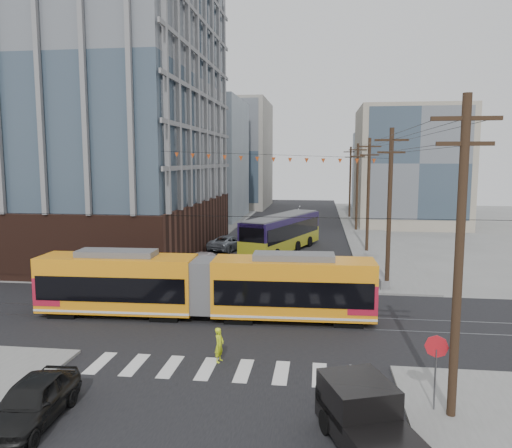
% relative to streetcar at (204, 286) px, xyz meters
% --- Properties ---
extents(ground, '(160.00, 160.00, 0.00)m').
position_rel_streetcar_xyz_m(ground, '(2.51, -3.89, -1.83)').
color(ground, slate).
extents(office_building, '(30.00, 25.00, 28.60)m').
position_rel_streetcar_xyz_m(office_building, '(-19.49, 19.11, 12.47)').
color(office_building, '#381E16').
rests_on(office_building, ground).
extents(bg_bldg_nw_near, '(18.00, 16.00, 18.00)m').
position_rel_streetcar_xyz_m(bg_bldg_nw_near, '(-14.49, 48.11, 7.17)').
color(bg_bldg_nw_near, '#8C99A5').
rests_on(bg_bldg_nw_near, ground).
extents(bg_bldg_ne_near, '(14.00, 14.00, 16.00)m').
position_rel_streetcar_xyz_m(bg_bldg_ne_near, '(18.51, 44.11, 6.17)').
color(bg_bldg_ne_near, gray).
rests_on(bg_bldg_ne_near, ground).
extents(bg_bldg_nw_far, '(16.00, 18.00, 20.00)m').
position_rel_streetcar_xyz_m(bg_bldg_nw_far, '(-11.49, 68.11, 8.17)').
color(bg_bldg_nw_far, gray).
rests_on(bg_bldg_nw_far, ground).
extents(bg_bldg_ne_far, '(16.00, 16.00, 14.00)m').
position_rel_streetcar_xyz_m(bg_bldg_ne_far, '(20.51, 64.11, 5.17)').
color(bg_bldg_ne_far, '#8C99A5').
rests_on(bg_bldg_ne_far, ground).
extents(utility_pole_near, '(0.30, 0.30, 11.00)m').
position_rel_streetcar_xyz_m(utility_pole_near, '(11.01, -9.89, 3.67)').
color(utility_pole_near, black).
rests_on(utility_pole_near, ground).
extents(utility_pole_far, '(0.30, 0.30, 11.00)m').
position_rel_streetcar_xyz_m(utility_pole_far, '(11.01, 52.11, 3.67)').
color(utility_pole_far, black).
rests_on(utility_pole_far, ground).
extents(streetcar, '(19.02, 3.22, 3.65)m').
position_rel_streetcar_xyz_m(streetcar, '(0.00, 0.00, 0.00)').
color(streetcar, orange).
rests_on(streetcar, ground).
extents(city_bus, '(7.04, 13.16, 3.68)m').
position_rel_streetcar_xyz_m(city_bus, '(2.79, 21.28, 0.01)').
color(city_bus, '#1B0F3A').
rests_on(city_bus, ground).
extents(pickup_truck, '(3.78, 5.92, 1.89)m').
position_rel_streetcar_xyz_m(pickup_truck, '(8.25, -12.84, -0.88)').
color(pickup_truck, black).
rests_on(pickup_truck, ground).
extents(black_sedan, '(2.08, 4.67, 1.56)m').
position_rel_streetcar_xyz_m(black_sedan, '(-3.15, -12.00, -1.05)').
color(black_sedan, black).
rests_on(black_sedan, ground).
extents(parked_car_silver, '(2.54, 4.89, 1.53)m').
position_rel_streetcar_xyz_m(parked_car_silver, '(-3.09, 9.65, -1.06)').
color(parked_car_silver, '#959FA8').
rests_on(parked_car_silver, ground).
extents(parked_car_white, '(2.93, 5.45, 1.50)m').
position_rel_streetcar_xyz_m(parked_car_white, '(-2.82, 12.22, -1.07)').
color(parked_car_white, silver).
rests_on(parked_car_white, ground).
extents(parked_car_grey, '(4.21, 5.85, 1.48)m').
position_rel_streetcar_xyz_m(parked_car_grey, '(-2.49, 21.58, -1.09)').
color(parked_car_grey, slate).
rests_on(parked_car_grey, ground).
extents(pedestrian, '(0.50, 0.64, 1.55)m').
position_rel_streetcar_xyz_m(pedestrian, '(2.09, -6.05, -1.05)').
color(pedestrian, '#C4D919').
rests_on(pedestrian, ground).
extents(stop_sign, '(0.96, 0.96, 2.67)m').
position_rel_streetcar_xyz_m(stop_sign, '(10.51, -9.55, -0.49)').
color(stop_sign, red).
rests_on(stop_sign, ground).
extents(jersey_barrier, '(1.02, 3.85, 0.76)m').
position_rel_streetcar_xyz_m(jersey_barrier, '(10.81, 8.78, -1.44)').
color(jersey_barrier, slate).
rests_on(jersey_barrier, ground).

